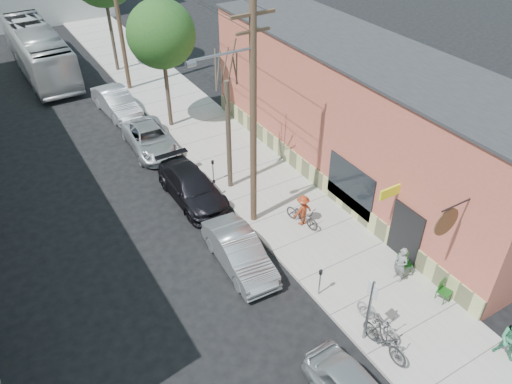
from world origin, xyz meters
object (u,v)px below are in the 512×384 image
tree_leafy_mid (161,34)px  car_3 (151,139)px  patio_chair_b (445,291)px  car_1 (239,252)px  bus (39,51)px  car_4 (117,102)px  sign_post (370,305)px  parking_meter_near (320,278)px  parked_bike_b (378,318)px  parked_bike_a (385,340)px  utility_pole_near (252,116)px  car_2 (192,187)px  patron_green (512,340)px  tree_bare (229,137)px  patron_grey (401,265)px  parking_meter_far (213,168)px  patio_chair_a (405,263)px  cyclist (303,210)px

tree_leafy_mid → car_3: size_ratio=1.52×
patio_chair_b → car_1: bearing=120.4°
bus → car_4: bearing=-75.0°
sign_post → parking_meter_near: 2.61m
tree_leafy_mid → parked_bike_b: tree_leafy_mid is taller
tree_leafy_mid → parked_bike_a: bearing=-90.8°
utility_pole_near → car_2: (-1.59, 3.01, -4.69)m
sign_post → patron_green: 4.78m
car_4 → bus: (-2.59, 9.19, 0.90)m
parking_meter_near → tree_leafy_mid: bearing=88.0°
tree_bare → patron_grey: tree_bare is taller
tree_bare → sign_post: bearing=-92.4°
parking_meter_near → parking_meter_far: same height
utility_pole_near → car_2: utility_pole_near is taller
patio_chair_a → car_2: 10.37m
car_1 → car_3: size_ratio=0.91×
parking_meter_far → car_4: size_ratio=0.26×
patron_green → tree_leafy_mid: bearing=168.4°
tree_bare → car_3: (-2.00, 5.55, -2.27)m
patio_chair_a → car_2: bearing=137.6°
parked_bike_b → car_3: 16.15m
car_1 → car_3: (0.31, 10.58, -0.05)m
patio_chair_a → car_1: car_1 is taller
patron_grey → parked_bike_a: patron_grey is taller
parking_meter_far → car_4: 10.20m
patron_grey → car_4: size_ratio=0.34×
patron_grey → parked_bike_b: bearing=-60.8°
patio_chair_b → sign_post: bearing=163.2°
parking_meter_near → patio_chair_b: parking_meter_near is taller
parking_meter_near → parked_bike_b: (0.76, -2.37, -0.30)m
car_2 → bus: 20.08m
tree_bare → car_2: 2.99m
parking_meter_far → utility_pole_near: (0.14, -3.62, 4.43)m
tree_leafy_mid → tree_bare: bearing=-90.0°
parking_meter_near → patio_chair_a: (3.66, -0.79, -0.39)m
cyclist → parked_bike_b: bearing=77.8°
patio_chair_a → car_3: (-5.11, 14.42, 0.08)m
parking_meter_near → car_4: size_ratio=0.26×
utility_pole_near → car_1: bearing=-131.3°
patron_green → patron_grey: bearing=166.8°
tree_leafy_mid → patron_grey: size_ratio=4.70×
patio_chair_b → parked_bike_b: 3.09m
parking_meter_far → cyclist: cyclist is taller
patio_chair_a → patron_grey: patron_grey is taller
utility_pole_near → cyclist: (1.74, -1.43, -4.50)m
parking_meter_near → tree_bare: tree_bare is taller
sign_post → car_1: bearing=108.6°
utility_pole_near → tree_bare: utility_pole_near is taller
tree_leafy_mid → cyclist: size_ratio=4.85×
parking_meter_near → bus: bus is taller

